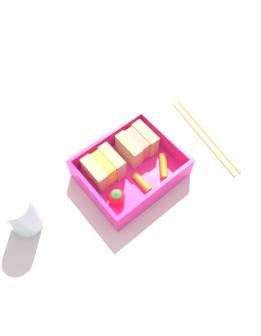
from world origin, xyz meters
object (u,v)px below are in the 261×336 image
object	(u,v)px
carrot_stick_far_left	(163,166)
drinking_glass	(21,214)
chopstick_pair	(205,135)
sandwich_left	(104,168)
strawberry_far_left	(117,197)
sandwich_center_left	(137,144)
carrot_stick_left	(142,183)

from	to	relation	value
carrot_stick_far_left	drinking_glass	size ratio (longest dim) A/B	0.53
chopstick_pair	drinking_glass	size ratio (longest dim) A/B	2.20
chopstick_pair	drinking_glass	world-z (taller)	drinking_glass
sandwich_left	carrot_stick_far_left	bearing A→B (deg)	-33.18
strawberry_far_left	chopstick_pair	xyz separation A→B (cm)	(21.64, 0.04, -2.35)
strawberry_far_left	chopstick_pair	size ratio (longest dim) A/B	0.17
strawberry_far_left	chopstick_pair	world-z (taller)	strawberry_far_left
sandwich_center_left	carrot_stick_far_left	size ratio (longest dim) A/B	1.20
strawberry_far_left	carrot_stick_far_left	world-z (taller)	strawberry_far_left
strawberry_far_left	carrot_stick_far_left	bearing A→B (deg)	-1.73
carrot_stick_left	carrot_stick_far_left	xyz separation A→B (cm)	(5.05, 0.03, -0.01)
sandwich_center_left	carrot_stick_far_left	xyz separation A→B (cm)	(1.30, -5.72, -1.61)
chopstick_pair	drinking_glass	distance (cm)	36.14
sandwich_left	carrot_stick_far_left	size ratio (longest dim) A/B	1.20
sandwich_center_left	carrot_stick_far_left	distance (cm)	6.09
carrot_stick_left	carrot_stick_far_left	distance (cm)	5.05
carrot_stick_far_left	chopstick_pair	bearing A→B (deg)	1.76
sandwich_center_left	sandwich_left	bearing A→B (deg)	180.00
carrot_stick_far_left	strawberry_far_left	bearing A→B (deg)	178.27
sandwich_center_left	drinking_glass	world-z (taller)	drinking_glass
sandwich_center_left	strawberry_far_left	distance (cm)	10.51
carrot_stick_left	carrot_stick_far_left	world-z (taller)	same
carrot_stick_far_left	chopstick_pair	world-z (taller)	carrot_stick_far_left
sandwich_center_left	chopstick_pair	xyz separation A→B (cm)	(12.67, -5.37, -3.09)
carrot_stick_left	sandwich_center_left	bearing A→B (deg)	56.91
strawberry_far_left	carrot_stick_far_left	xyz separation A→B (cm)	(10.27, -0.31, -0.87)
carrot_stick_left	carrot_stick_far_left	bearing A→B (deg)	0.38
sandwich_center_left	carrot_stick_left	xyz separation A→B (cm)	(-3.75, -5.76, -1.60)
sandwich_left	strawberry_far_left	size ratio (longest dim) A/B	1.68
chopstick_pair	carrot_stick_far_left	bearing A→B (deg)	-178.24
carrot_stick_far_left	carrot_stick_left	bearing A→B (deg)	-179.62
strawberry_far_left	chopstick_pair	bearing A→B (deg)	0.10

